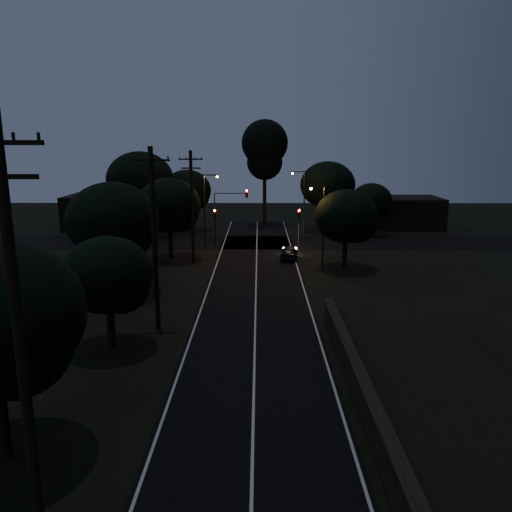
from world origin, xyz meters
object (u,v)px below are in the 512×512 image
object	(u,v)px
signal_left	(215,220)
signal_right	(299,221)
utility_pole_mid	(154,237)
streetlight_b	(303,200)
streetlight_a	(206,206)
streetlight_c	(322,221)
signal_mast	(230,207)
utility_pole_near	(19,338)
car	(289,252)
utility_pole_far	(192,205)
tall_pine	(265,149)

from	to	relation	value
signal_left	signal_right	bearing A→B (deg)	0.00
utility_pole_mid	streetlight_b	distance (m)	31.15
signal_right	utility_pole_mid	bearing A→B (deg)	-112.99
streetlight_a	streetlight_c	size ratio (longest dim) A/B	1.07
utility_pole_mid	signal_mast	bearing A→B (deg)	82.96
utility_pole_near	car	bearing A→B (deg)	75.55
signal_left	streetlight_c	bearing A→B (deg)	-43.76
utility_pole_near	utility_pole_far	distance (m)	34.01
tall_pine	streetlight_a	world-z (taller)	tall_pine
utility_pole_far	signal_right	xyz separation A→B (m)	(10.60, 7.99, -2.65)
signal_left	signal_mast	bearing A→B (deg)	0.13
utility_pole_far	signal_right	world-z (taller)	utility_pole_far
utility_pole_near	streetlight_b	xyz separation A→B (m)	(11.31, 46.00, -1.61)
signal_mast	streetlight_c	xyz separation A→B (m)	(8.74, -9.99, 0.01)
utility_pole_far	car	bearing A→B (deg)	10.41
signal_right	utility_pole_far	bearing A→B (deg)	-143.00
streetlight_c	signal_mast	bearing A→B (deg)	131.19
tall_pine	streetlight_a	xyz separation A→B (m)	(-6.31, -17.00, -5.64)
tall_pine	signal_right	distance (m)	17.14
utility_pole_near	utility_pole_far	size ratio (longest dim) A/B	1.14
utility_pole_near	streetlight_a	xyz separation A→B (m)	(0.69, 40.00, -1.61)
utility_pole_mid	signal_right	bearing A→B (deg)	67.01
signal_right	car	world-z (taller)	signal_right
tall_pine	streetlight_c	distance (m)	26.14
utility_pole_mid	utility_pole_far	distance (m)	17.00
car	signal_mast	bearing A→B (deg)	-39.74
utility_pole_near	utility_pole_mid	xyz separation A→B (m)	(0.00, 17.00, -0.51)
utility_pole_far	streetlight_a	xyz separation A→B (m)	(0.69, 6.00, -0.85)
utility_pole_far	streetlight_a	bearing A→B (deg)	83.41
tall_pine	car	size ratio (longest dim) A/B	3.62
utility_pole_near	streetlight_c	size ratio (longest dim) A/B	1.60
utility_pole_far	car	xyz separation A→B (m)	(9.20, 1.69, -4.81)
utility_pole_far	car	distance (m)	10.52
streetlight_a	signal_right	bearing A→B (deg)	11.34
signal_mast	streetlight_a	xyz separation A→B (m)	(-2.39, -1.99, 0.30)
utility_pole_far	tall_pine	world-z (taller)	tall_pine
utility_pole_mid	signal_right	world-z (taller)	utility_pole_mid
tall_pine	signal_right	world-z (taller)	tall_pine
streetlight_b	car	xyz separation A→B (m)	(-2.11, -10.31, -3.96)
car	signal_left	bearing A→B (deg)	-32.80
utility_pole_far	tall_pine	bearing A→B (deg)	73.07
utility_pole_mid	streetlight_b	xyz separation A→B (m)	(11.31, 29.00, -1.10)
utility_pole_far	signal_mast	xyz separation A→B (m)	(3.09, 7.99, -1.15)
utility_pole_near	streetlight_b	bearing A→B (deg)	76.19
utility_pole_near	signal_right	size ratio (longest dim) A/B	2.93
utility_pole_far	signal_left	bearing A→B (deg)	80.06
signal_left	streetlight_c	size ratio (longest dim) A/B	0.55
utility_pole_mid	streetlight_a	bearing A→B (deg)	88.27
tall_pine	utility_pole_mid	bearing A→B (deg)	-99.93
signal_right	streetlight_c	world-z (taller)	streetlight_c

